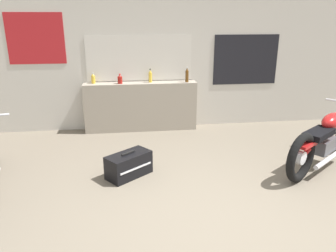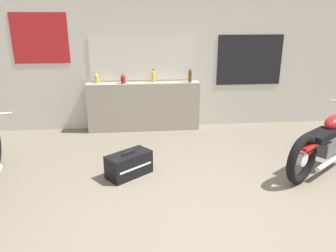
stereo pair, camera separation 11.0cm
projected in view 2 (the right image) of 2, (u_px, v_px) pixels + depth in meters
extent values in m
plane|color=#706656|center=(212.00, 226.00, 3.31)|extent=(24.00, 24.00, 0.00)
cube|color=beige|center=(175.00, 52.00, 5.92)|extent=(10.00, 0.06, 2.80)
cube|color=silver|center=(143.00, 58.00, 5.87)|extent=(1.82, 0.01, 0.74)
cube|color=beige|center=(143.00, 58.00, 5.86)|extent=(1.88, 0.01, 0.80)
cube|color=black|center=(250.00, 60.00, 6.07)|extent=(1.22, 0.01, 0.91)
cube|color=#B21E23|center=(40.00, 38.00, 5.59)|extent=(0.95, 0.01, 0.85)
cube|color=gray|center=(144.00, 106.00, 6.01)|extent=(2.03, 0.28, 0.88)
cylinder|color=gold|center=(97.00, 79.00, 5.81)|extent=(0.07, 0.07, 0.14)
cone|color=gold|center=(96.00, 74.00, 5.78)|extent=(0.06, 0.06, 0.04)
cylinder|color=silver|center=(96.00, 73.00, 5.77)|extent=(0.03, 0.03, 0.02)
cylinder|color=maroon|center=(123.00, 80.00, 5.78)|extent=(0.08, 0.08, 0.12)
cone|color=maroon|center=(123.00, 75.00, 5.76)|extent=(0.07, 0.07, 0.03)
cylinder|color=red|center=(123.00, 74.00, 5.75)|extent=(0.03, 0.03, 0.01)
cylinder|color=gold|center=(153.00, 77.00, 5.88)|extent=(0.06, 0.06, 0.17)
cone|color=gold|center=(153.00, 71.00, 5.84)|extent=(0.05, 0.05, 0.05)
cylinder|color=black|center=(153.00, 69.00, 5.83)|extent=(0.02, 0.02, 0.02)
cylinder|color=#5B3814|center=(190.00, 77.00, 5.87)|extent=(0.06, 0.06, 0.20)
cone|color=#5B3814|center=(190.00, 69.00, 5.83)|extent=(0.05, 0.05, 0.06)
cylinder|color=silver|center=(190.00, 67.00, 5.82)|extent=(0.02, 0.02, 0.02)
torus|color=black|center=(302.00, 159.00, 4.07)|extent=(0.59, 0.47, 0.65)
cylinder|color=silver|center=(302.00, 159.00, 4.07)|extent=(0.18, 0.16, 0.17)
cube|color=#4C4C51|center=(326.00, 146.00, 4.51)|extent=(0.48, 0.43, 0.19)
cylinder|color=#B21919|center=(328.00, 134.00, 4.45)|extent=(1.16, 0.87, 0.40)
ellipsoid|color=#B21919|center=(336.00, 122.00, 4.54)|extent=(0.56, 0.50, 0.22)
cube|color=black|center=(321.00, 135.00, 4.29)|extent=(0.56, 0.50, 0.08)
cube|color=#B21919|center=(307.00, 146.00, 4.08)|extent=(0.33, 0.29, 0.04)
cylinder|color=silver|center=(332.00, 160.00, 4.39)|extent=(0.72, 0.55, 0.06)
cube|color=black|center=(129.00, 164.00, 4.32)|extent=(0.65, 0.59, 0.31)
cube|color=silver|center=(136.00, 168.00, 4.22)|extent=(0.40, 0.32, 0.02)
cube|color=black|center=(128.00, 152.00, 4.27)|extent=(0.18, 0.15, 0.02)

